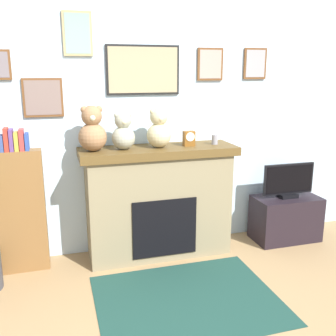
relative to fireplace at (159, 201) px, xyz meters
name	(u,v)px	position (x,y,z in m)	size (l,w,h in m)	color
back_wall	(132,126)	(-0.20, 0.29, 0.74)	(5.20, 0.15, 2.60)	silver
fireplace	(159,201)	(0.00, 0.00, 0.00)	(1.54, 0.52, 1.13)	#817556
bookshelf	(21,207)	(-1.31, 0.03, 0.06)	(0.42, 0.16, 1.37)	brown
tv_stand	(285,218)	(1.45, -0.07, -0.32)	(0.72, 0.40, 0.50)	black
television	(288,181)	(1.45, -0.07, 0.11)	(0.60, 0.14, 0.38)	black
area_rug	(187,299)	(0.00, -0.91, -0.56)	(1.49, 1.18, 0.01)	#1A3C34
candle_jar	(215,140)	(0.59, -0.02, 0.61)	(0.06, 0.06, 0.10)	gray
mantel_clock	(189,138)	(0.31, -0.02, 0.63)	(0.11, 0.08, 0.15)	brown
teddy_bear_brown	(92,131)	(-0.63, -0.02, 0.75)	(0.26, 0.26, 0.42)	#936A47
teddy_bear_grey	(123,133)	(-0.34, -0.02, 0.72)	(0.22, 0.22, 0.36)	#9C9F8A
teddy_bear_tan	(159,130)	(0.00, -0.02, 0.73)	(0.24, 0.24, 0.38)	#C5B788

